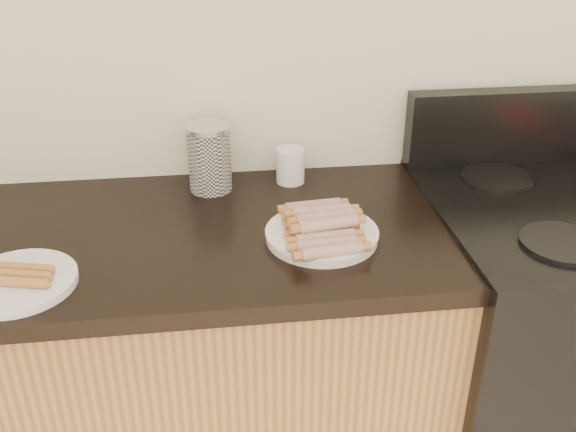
{
  "coord_description": "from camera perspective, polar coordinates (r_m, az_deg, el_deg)",
  "views": [
    {
      "loc": [
        -0.12,
        0.42,
        1.6
      ],
      "look_at": [
        0.04,
        1.62,
        0.96
      ],
      "focal_mm": 40.0,
      "sensor_mm": 36.0,
      "label": 1
    }
  ],
  "objects": [
    {
      "name": "wall_back",
      "position": [
        1.62,
        -3.16,
        17.11
      ],
      "size": [
        4.0,
        0.04,
        2.6
      ],
      "primitive_type": "cube",
      "color": "silver",
      "rests_on": "ground"
    },
    {
      "name": "stove",
      "position": [
        1.92,
        22.75,
        -11.24
      ],
      "size": [
        0.76,
        0.65,
        0.91
      ],
      "color": "black",
      "rests_on": "floor"
    },
    {
      "name": "burner_near_left",
      "position": [
        1.48,
        23.24,
        -2.23
      ],
      "size": [
        0.18,
        0.18,
        0.01
      ],
      "primitive_type": "cylinder",
      "color": "black",
      "rests_on": "stove"
    },
    {
      "name": "main_plate",
      "position": [
        1.4,
        3.02,
        -1.78
      ],
      "size": [
        0.31,
        0.31,
        0.02
      ],
      "primitive_type": "cylinder",
      "rotation": [
        0.0,
        0.0,
        -0.36
      ],
      "color": "white",
      "rests_on": "counter_slab"
    },
    {
      "name": "plain_sausages",
      "position": [
        1.34,
        -23.06,
        -4.79
      ],
      "size": [
        0.13,
        0.1,
        0.02
      ],
      "rotation": [
        0.0,
        0.0,
        -0.25
      ],
      "color": "#B66D4A",
      "rests_on": "side_plate"
    },
    {
      "name": "side_plate",
      "position": [
        1.35,
        -22.92,
        -5.44
      ],
      "size": [
        0.28,
        0.28,
        0.02
      ],
      "primitive_type": "cylinder",
      "rotation": [
        0.0,
        0.0,
        0.29
      ],
      "color": "white",
      "rests_on": "counter_slab"
    },
    {
      "name": "hotdog_pile",
      "position": [
        1.39,
        3.05,
        -0.77
      ],
      "size": [
        0.13,
        0.24,
        0.05
      ],
      "rotation": [
        0.0,
        0.0,
        0.08
      ],
      "color": "maroon",
      "rests_on": "main_plate"
    },
    {
      "name": "mug",
      "position": [
        1.65,
        0.22,
        4.52
      ],
      "size": [
        0.09,
        0.09,
        0.09
      ],
      "primitive_type": "cylinder",
      "rotation": [
        0.0,
        0.0,
        -0.3
      ],
      "color": "white",
      "rests_on": "counter_slab"
    },
    {
      "name": "stove_panel",
      "position": [
        1.88,
        21.84,
        7.55
      ],
      "size": [
        0.76,
        0.06,
        0.2
      ],
      "primitive_type": "cube",
      "color": "black",
      "rests_on": "stove"
    },
    {
      "name": "canister",
      "position": [
        1.61,
        -7.0,
        5.16
      ],
      "size": [
        0.11,
        0.11,
        0.17
      ],
      "rotation": [
        0.0,
        0.0,
        0.0
      ],
      "color": "silver",
      "rests_on": "counter_slab"
    },
    {
      "name": "burner_far_left",
      "position": [
        1.74,
        18.06,
        3.3
      ],
      "size": [
        0.18,
        0.18,
        0.01
      ],
      "primitive_type": "cylinder",
      "color": "black",
      "rests_on": "stove"
    }
  ]
}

